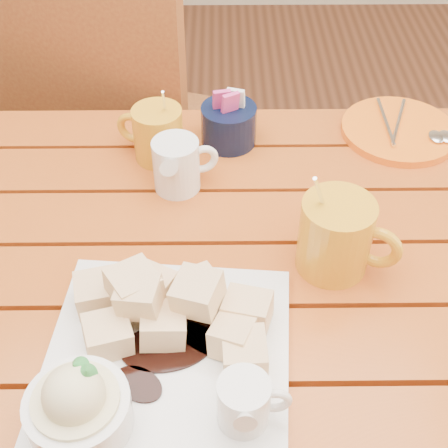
{
  "coord_description": "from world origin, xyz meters",
  "views": [
    {
      "loc": [
        0.03,
        -0.56,
        1.38
      ],
      "look_at": [
        0.04,
        0.02,
        0.82
      ],
      "focal_mm": 50.0,
      "sensor_mm": 36.0,
      "label": 1
    }
  ],
  "objects_px": {
    "coffee_mug_left": "(157,133)",
    "chair_far": "(115,138)",
    "coffee_mug_right": "(338,235)",
    "table": "(199,323)",
    "orange_saucer": "(400,130)",
    "dessert_plate": "(151,358)"
  },
  "relations": [
    {
      "from": "coffee_mug_left",
      "to": "chair_far",
      "type": "bearing_deg",
      "value": 133.43
    },
    {
      "from": "coffee_mug_left",
      "to": "chair_far",
      "type": "distance_m",
      "value": 0.46
    },
    {
      "from": "coffee_mug_right",
      "to": "chair_far",
      "type": "xyz_separation_m",
      "value": [
        -0.39,
        0.6,
        -0.27
      ]
    },
    {
      "from": "table",
      "to": "chair_far",
      "type": "relative_size",
      "value": 1.25
    },
    {
      "from": "coffee_mug_left",
      "to": "coffee_mug_right",
      "type": "xyz_separation_m",
      "value": [
        0.25,
        -0.25,
        0.01
      ]
    },
    {
      "from": "coffee_mug_right",
      "to": "chair_far",
      "type": "bearing_deg",
      "value": 146.89
    },
    {
      "from": "table",
      "to": "coffee_mug_left",
      "type": "bearing_deg",
      "value": 104.76
    },
    {
      "from": "coffee_mug_right",
      "to": "orange_saucer",
      "type": "xyz_separation_m",
      "value": [
        0.16,
        0.3,
        -0.05
      ]
    },
    {
      "from": "coffee_mug_right",
      "to": "dessert_plate",
      "type": "bearing_deg",
      "value": -120.02
    },
    {
      "from": "coffee_mug_left",
      "to": "chair_far",
      "type": "relative_size",
      "value": 0.14
    },
    {
      "from": "coffee_mug_left",
      "to": "coffee_mug_right",
      "type": "distance_m",
      "value": 0.35
    },
    {
      "from": "coffee_mug_left",
      "to": "orange_saucer",
      "type": "height_order",
      "value": "coffee_mug_left"
    },
    {
      "from": "dessert_plate",
      "to": "chair_far",
      "type": "height_order",
      "value": "chair_far"
    },
    {
      "from": "coffee_mug_left",
      "to": "coffee_mug_right",
      "type": "bearing_deg",
      "value": -22.27
    },
    {
      "from": "dessert_plate",
      "to": "chair_far",
      "type": "xyz_separation_m",
      "value": [
        -0.16,
        0.77,
        -0.25
      ]
    },
    {
      "from": "table",
      "to": "dessert_plate",
      "type": "distance_m",
      "value": 0.22
    },
    {
      "from": "table",
      "to": "chair_far",
      "type": "height_order",
      "value": "chair_far"
    },
    {
      "from": "coffee_mug_left",
      "to": "coffee_mug_right",
      "type": "relative_size",
      "value": 0.83
    },
    {
      "from": "table",
      "to": "coffee_mug_left",
      "type": "xyz_separation_m",
      "value": [
        -0.07,
        0.26,
        0.15
      ]
    },
    {
      "from": "coffee_mug_left",
      "to": "orange_saucer",
      "type": "distance_m",
      "value": 0.42
    },
    {
      "from": "table",
      "to": "coffee_mug_left",
      "type": "relative_size",
      "value": 9.01
    },
    {
      "from": "coffee_mug_right",
      "to": "orange_saucer",
      "type": "distance_m",
      "value": 0.34
    }
  ]
}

